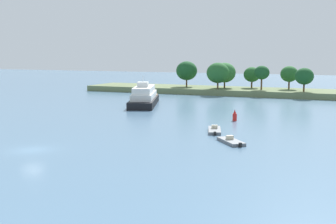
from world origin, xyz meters
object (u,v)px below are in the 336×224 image
(fishing_skiff, at_px, (215,130))
(channel_buoy_red, at_px, (235,116))
(white_riverboat, at_px, (144,97))
(small_motorboat, at_px, (231,141))

(fishing_skiff, distance_m, channel_buoy_red, 11.51)
(white_riverboat, xyz_separation_m, channel_buoy_red, (23.98, -14.25, -0.97))
(fishing_skiff, xyz_separation_m, small_motorboat, (4.37, -6.94, -0.01))
(fishing_skiff, height_order, small_motorboat, fishing_skiff)
(white_riverboat, relative_size, fishing_skiff, 3.30)
(channel_buoy_red, bearing_deg, fishing_skiff, -89.34)
(white_riverboat, distance_m, fishing_skiff, 35.31)
(small_motorboat, height_order, channel_buoy_red, channel_buoy_red)
(white_riverboat, distance_m, channel_buoy_red, 27.91)
(small_motorboat, bearing_deg, channel_buoy_red, 103.71)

